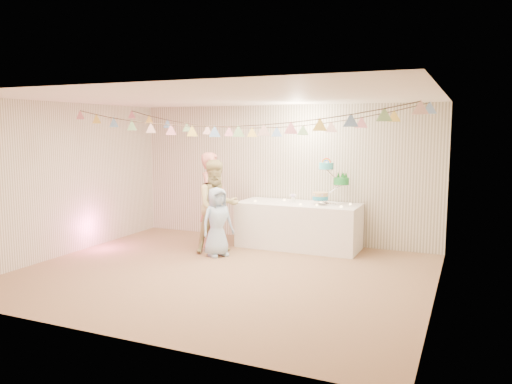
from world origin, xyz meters
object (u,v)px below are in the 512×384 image
at_px(person_adult_b, 217,206).
at_px(person_child, 217,222).
at_px(cake_stand, 330,187).
at_px(person_adult_a, 213,200).
at_px(table, 299,225).

height_order(person_adult_b, person_child, person_adult_b).
distance_m(cake_stand, person_adult_a, 2.14).
height_order(cake_stand, person_adult_a, person_adult_a).
height_order(table, cake_stand, cake_stand).
xyz_separation_m(cake_stand, person_adult_b, (-1.75, -0.93, -0.32)).
relative_size(person_adult_a, person_adult_b, 1.07).
xyz_separation_m(person_adult_b, person_child, (0.13, -0.25, -0.22)).
bearing_deg(person_adult_a, table, -69.91).
bearing_deg(table, person_adult_a, -160.55).
relative_size(person_adult_a, person_child, 1.47).
distance_m(table, cake_stand, 0.91).
distance_m(person_adult_a, person_adult_b, 0.46).
distance_m(table, person_adult_a, 1.64).
height_order(person_adult_a, person_child, person_adult_a).
xyz_separation_m(table, cake_stand, (0.55, 0.05, 0.72)).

